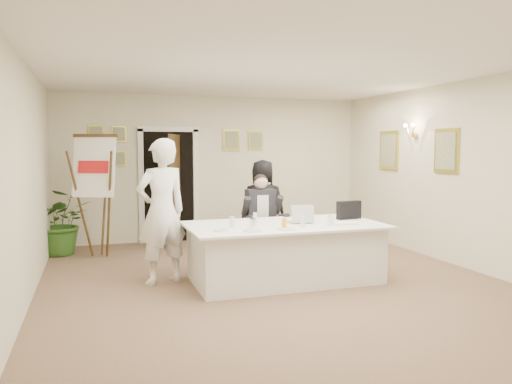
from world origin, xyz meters
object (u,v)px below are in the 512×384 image
at_px(standing_woman, 263,206).
at_px(potted_palm, 61,222).
at_px(seated_man, 261,219).
at_px(laptop, 299,213).
at_px(oj_glass, 284,223).
at_px(conference_table, 284,252).
at_px(paper_stack, 345,223).
at_px(flip_chart, 98,202).
at_px(standing_man, 162,211).
at_px(steel_jug, 253,223).
at_px(laptop_bag, 349,210).

distance_m(standing_woman, potted_palm, 3.41).
xyz_separation_m(seated_man, laptop, (0.21, -0.99, 0.21)).
xyz_separation_m(laptop, oj_glass, (-0.38, -0.40, -0.07)).
bearing_deg(conference_table, potted_palm, 137.66).
distance_m(seated_man, paper_stack, 1.51).
xyz_separation_m(seated_man, potted_palm, (-2.99, 1.67, -0.14)).
bearing_deg(oj_glass, potted_palm, 132.66).
height_order(conference_table, paper_stack, paper_stack).
bearing_deg(potted_palm, oj_glass, -47.34).
xyz_separation_m(flip_chart, standing_woman, (2.71, -0.37, -0.11)).
xyz_separation_m(standing_man, potted_palm, (-1.38, 2.32, -0.40)).
bearing_deg(conference_table, steel_jug, -164.45).
height_order(standing_woman, potted_palm, standing_woman).
distance_m(conference_table, standing_man, 1.73).
bearing_deg(steel_jug, conference_table, 15.55).
height_order(flip_chart, potted_palm, flip_chart).
relative_size(seated_man, paper_stack, 4.66).
bearing_deg(laptop_bag, standing_man, 166.15).
relative_size(flip_chart, standing_woman, 1.24).
xyz_separation_m(laptop_bag, oj_glass, (-1.19, -0.51, -0.07)).
xyz_separation_m(seated_man, standing_woman, (0.31, 0.86, 0.09)).
xyz_separation_m(flip_chart, oj_glass, (2.23, -2.62, -0.07)).
bearing_deg(oj_glass, standing_woman, 77.98).
xyz_separation_m(conference_table, standing_man, (-1.59, 0.39, 0.57)).
height_order(seated_man, flip_chart, flip_chart).
relative_size(seated_man, laptop, 4.14).
height_order(seated_man, oj_glass, seated_man).
bearing_deg(potted_palm, steel_jug, -48.89).
relative_size(conference_table, flip_chart, 1.33).
relative_size(standing_woman, potted_palm, 1.42).
distance_m(laptop, steel_jug, 0.75).
height_order(seated_man, steel_jug, seated_man).
bearing_deg(laptop, steel_jug, -158.82).
bearing_deg(steel_jug, oj_glass, -32.94).
bearing_deg(standing_man, seated_man, -177.33).
bearing_deg(potted_palm, paper_stack, -38.84).
bearing_deg(laptop_bag, standing_woman, 103.69).
bearing_deg(steel_jug, paper_stack, -7.18).
distance_m(flip_chart, steel_jug, 3.05).
bearing_deg(steel_jug, laptop, 13.66).
xyz_separation_m(paper_stack, oj_glass, (-0.90, -0.07, 0.05)).
xyz_separation_m(laptop_bag, steel_jug, (-1.54, -0.28, -0.08)).
height_order(flip_chart, standing_man, flip_chart).
bearing_deg(standing_woman, potted_palm, 10.19).
bearing_deg(seated_man, laptop_bag, -31.01).
height_order(laptop, steel_jug, laptop).
height_order(standing_man, standing_woman, standing_man).
bearing_deg(standing_man, flip_chart, -86.31).
bearing_deg(seated_man, standing_woman, 79.52).
relative_size(seated_man, potted_palm, 1.26).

